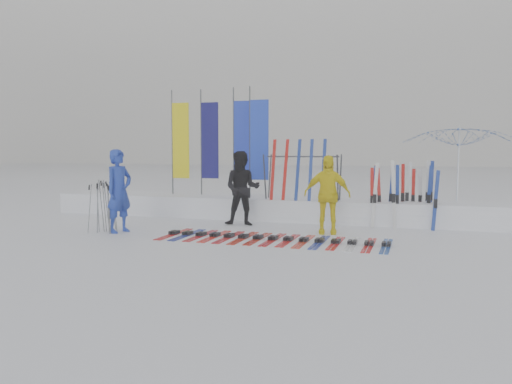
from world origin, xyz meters
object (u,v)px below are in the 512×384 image
(person_blue, at_px, (119,191))
(tent_canopy, at_px, (459,173))
(ski_rack, at_px, (302,171))
(person_black, at_px, (242,188))
(ski_row, at_px, (273,238))
(person_yellow, at_px, (327,195))

(person_blue, height_order, tent_canopy, tent_canopy)
(person_blue, relative_size, ski_rack, 0.97)
(person_black, xyz_separation_m, ski_row, (1.36, -1.82, -0.93))
(person_blue, xyz_separation_m, ski_row, (3.76, 0.13, -0.95))
(person_blue, height_order, person_black, person_blue)
(ski_row, height_order, ski_rack, ski_rack)
(ski_rack, bearing_deg, tent_canopy, 12.92)
(ski_row, xyz_separation_m, ski_rack, (-0.05, 3.02, 1.35))
(person_blue, bearing_deg, tent_canopy, -47.20)
(person_yellow, xyz_separation_m, ski_rack, (-1.00, 1.80, 0.47))
(person_black, bearing_deg, tent_canopy, 11.35)
(tent_canopy, height_order, ski_rack, tent_canopy)
(person_black, relative_size, person_yellow, 1.05)
(tent_canopy, bearing_deg, person_yellow, -138.10)
(person_yellow, xyz_separation_m, ski_row, (-0.95, -1.22, -0.88))
(person_blue, height_order, person_yellow, person_blue)
(person_black, relative_size, tent_canopy, 0.65)
(person_black, distance_m, tent_canopy, 5.77)
(person_blue, xyz_separation_m, tent_canopy, (7.75, 4.07, 0.36))
(person_blue, height_order, ski_rack, person_blue)
(person_blue, xyz_separation_m, person_yellow, (4.71, 1.35, -0.07))
(person_blue, distance_m, person_black, 3.09)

